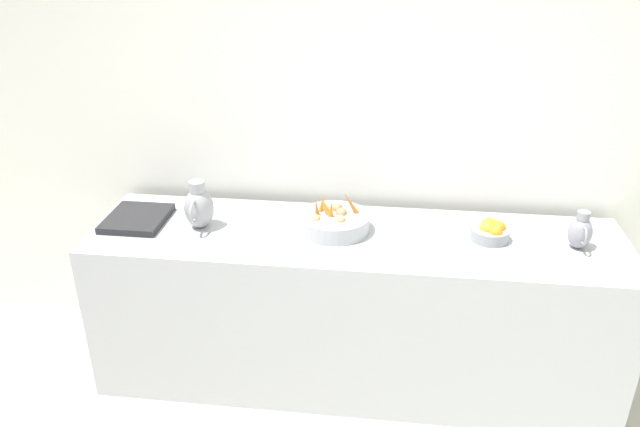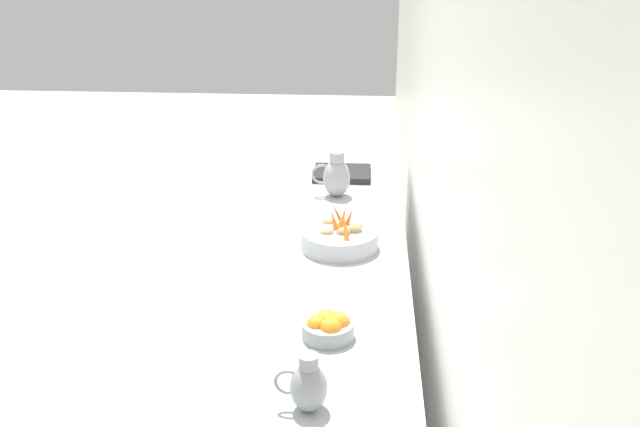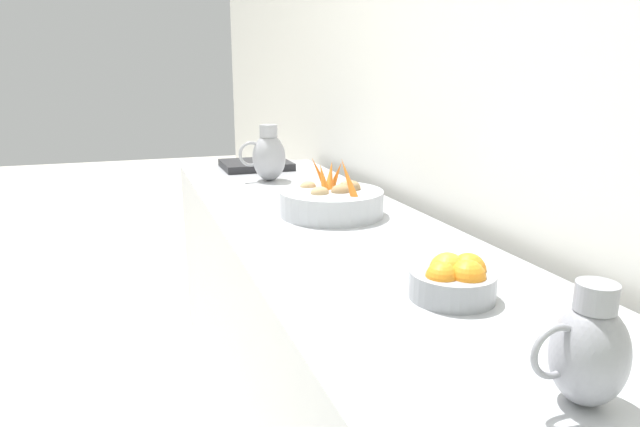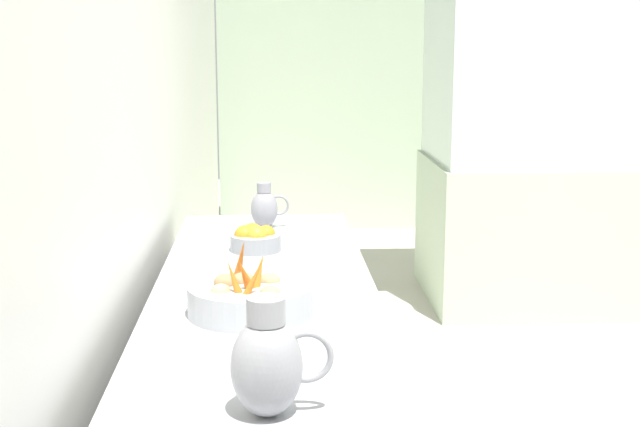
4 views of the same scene
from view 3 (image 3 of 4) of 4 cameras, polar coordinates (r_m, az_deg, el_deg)
tile_wall_left at (r=1.58m, az=25.27°, el=18.12°), size 0.10×8.74×3.00m
prep_counter at (r=1.98m, az=1.18°, el=-13.39°), size 0.70×2.69×0.88m
vegetable_colander at (r=1.93m, az=1.20°, el=1.25°), size 0.36×0.36×0.21m
orange_bowl at (r=1.26m, az=13.54°, el=-6.58°), size 0.19×0.19×0.10m
metal_pitcher_tall at (r=2.55m, az=-5.28°, el=5.89°), size 0.21×0.15×0.25m
metal_pitcher_short at (r=0.93m, az=25.67°, el=-12.49°), size 0.16×0.11×0.19m
counter_sink_basin at (r=2.90m, az=-6.55°, el=4.96°), size 0.34×0.30×0.04m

